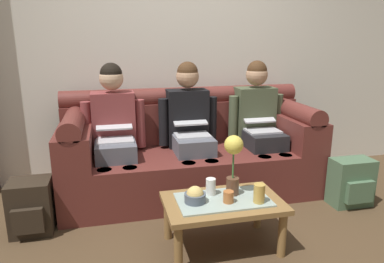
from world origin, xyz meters
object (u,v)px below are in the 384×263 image
Objects in this scene: couch at (190,153)px; snack_bowl at (195,196)px; person_right at (259,120)px; cup_near_left at (259,193)px; person_left at (114,128)px; backpack_right at (351,183)px; person_middle at (190,124)px; flower_vase at (233,158)px; coffee_table at (223,207)px; cup_far_center at (211,187)px; cup_near_right at (228,197)px; backpack_left at (31,207)px.

couch is 16.14× the size of snack_bowl.
person_right is 1.22m from cup_near_left.
person_right is (1.37, 0.00, -0.00)m from person_left.
person_middle is at bearing 154.01° from backpack_right.
person_middle is at bearing 95.27° from flower_vase.
cup_near_left reaches higher than coffee_table.
cup_near_left is at bearing -78.95° from person_middle.
couch is at bearing 86.11° from cup_far_center.
cup_near_right is 0.17m from cup_far_center.
person_right is 2.86× the size of flower_vase.
backpack_right is (1.21, 0.31, -0.43)m from flower_vase.
person_left is 0.69m from person_middle.
person_right reaches higher than cup_near_right.
backpack_left reaches higher than coffee_table.
person_left is at bearing 115.96° from snack_bowl.
person_middle and person_right have the same top height.
cup_far_center is 0.28× the size of backpack_right.
person_right is 10.46× the size of cup_far_center.
backpack_right is at bearing 23.43° from cup_near_left.
person_right is 1.52× the size of coffee_table.
backpack_left is (-1.35, 0.58, -0.20)m from cup_near_right.
person_left is at bearing 124.35° from cup_far_center.
backpack_left is at bearing 161.15° from cup_far_center.
flower_vase is (0.77, -0.94, -0.02)m from person_left.
snack_bowl is 0.34× the size of backpack_right.
cup_far_center is at bearing -55.65° from person_left.
flower_vase is 2.97× the size of snack_bowl.
backpack_left is at bearing 158.55° from coffee_table.
flower_vase reaches higher than cup_near_right.
flower_vase is at bearing -11.29° from cup_far_center.
backpack_left is (-1.33, -0.48, -0.46)m from person_middle.
couch is at bearing 78.92° from snack_bowl.
person_right is 8.52× the size of snack_bowl.
backpack_left is (-2.02, -0.48, -0.46)m from person_right.
person_right is at bearing 48.65° from snack_bowl.
person_middle is 1.05m from snack_bowl.
cup_far_center is 1.41m from backpack_right.
couch is at bearing 19.96° from backpack_left.
couch is 2.87× the size of coffee_table.
backpack_left is at bearing 155.18° from snack_bowl.
backpack_right reaches higher than backpack_left.
coffee_table is (-0.69, -1.00, -0.35)m from person_right.
couch is 1.06m from cup_near_right.
couch reaches higher than coffee_table.
person_right is (0.69, -0.00, 0.29)m from couch.
flower_vase is at bearing -18.08° from backpack_left.
snack_bowl is (-0.88, -1.00, -0.25)m from person_right.
cup_far_center is (-0.06, -0.92, 0.06)m from couch.
cup_near_left is at bearing -22.02° from backpack_left.
cup_near_right is (-0.20, 0.05, -0.02)m from cup_near_left.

